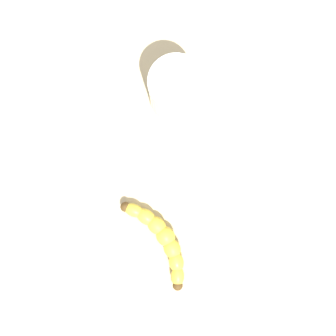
# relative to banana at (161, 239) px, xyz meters

# --- Properties ---
(wooden_tabletop) EXTENTS (1.20, 1.20, 0.03)m
(wooden_tabletop) POSITION_rel_banana_xyz_m (0.15, 0.16, -0.03)
(wooden_tabletop) COLOR #C6B38D
(wooden_tabletop) RESTS_ON ground
(banana) EXTENTS (0.07, 0.19, 0.03)m
(banana) POSITION_rel_banana_xyz_m (0.00, 0.00, 0.00)
(banana) COLOR yellow
(banana) RESTS_ON wooden_tabletop
(smoothie_glass) EXTENTS (0.10, 0.10, 0.13)m
(smoothie_glass) POSITION_rel_banana_xyz_m (0.15, 0.22, 0.05)
(smoothie_glass) COLOR silver
(smoothie_glass) RESTS_ON wooden_tabletop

